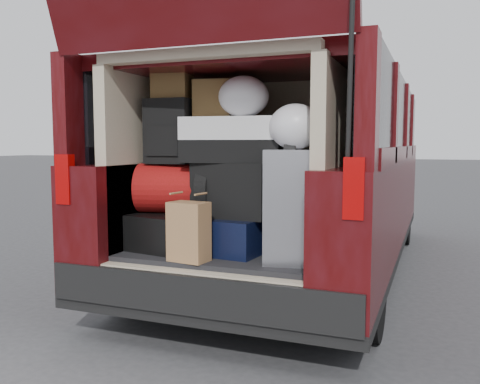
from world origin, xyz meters
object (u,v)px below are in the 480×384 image
(navy_hardshell, at_px, (235,234))
(kraft_bag, at_px, (189,232))
(red_duffel, at_px, (177,188))
(backpack, at_px, (169,131))
(black_soft_case, at_px, (234,190))
(silver_roller, at_px, (290,205))
(black_hardshell, at_px, (176,230))
(twotone_duffel, at_px, (234,140))

(navy_hardshell, distance_m, kraft_bag, 0.39)
(navy_hardshell, relative_size, red_duffel, 1.03)
(backpack, bearing_deg, kraft_bag, -51.31)
(black_soft_case, bearing_deg, silver_roller, -9.44)
(black_soft_case, bearing_deg, black_hardshell, -178.39)
(silver_roller, xyz_separation_m, twotone_duffel, (-0.39, 0.10, 0.38))
(silver_roller, bearing_deg, backpack, 165.32)
(red_duffel, bearing_deg, black_hardshell, 138.26)
(black_soft_case, bearing_deg, kraft_bag, -112.09)
(silver_roller, bearing_deg, kraft_bag, -165.15)
(backpack, bearing_deg, red_duffel, 13.16)
(navy_hardshell, bearing_deg, backpack, -168.41)
(black_hardshell, xyz_separation_m, black_soft_case, (0.42, -0.00, 0.28))
(navy_hardshell, bearing_deg, silver_roller, -8.67)
(black_soft_case, xyz_separation_m, twotone_duffel, (-0.01, 0.02, 0.31))
(red_duffel, bearing_deg, backpack, -174.05)
(navy_hardshell, xyz_separation_m, backpack, (-0.44, -0.04, 0.65))
(kraft_bag, xyz_separation_m, backpack, (-0.30, 0.32, 0.59))
(kraft_bag, bearing_deg, black_hardshell, 136.25)
(navy_hardshell, distance_m, black_soft_case, 0.28)
(silver_roller, xyz_separation_m, backpack, (-0.84, 0.06, 0.44))
(black_hardshell, height_order, navy_hardshell, black_hardshell)
(black_hardshell, distance_m, silver_roller, 0.84)
(black_hardshell, height_order, backpack, backpack)
(black_soft_case, relative_size, twotone_duffel, 0.76)
(black_hardshell, distance_m, navy_hardshell, 0.41)
(silver_roller, xyz_separation_m, black_soft_case, (-0.39, 0.08, 0.07))
(red_duffel, distance_m, twotone_duffel, 0.51)
(black_hardshell, relative_size, twotone_duffel, 0.92)
(black_hardshell, bearing_deg, silver_roller, 4.20)
(red_duffel, height_order, black_soft_case, black_soft_case)
(silver_roller, relative_size, red_duffel, 1.31)
(kraft_bag, bearing_deg, silver_roller, 33.20)
(silver_roller, bearing_deg, navy_hardshell, 154.75)
(red_duffel, bearing_deg, navy_hardshell, -7.43)
(red_duffel, bearing_deg, kraft_bag, -64.07)
(black_hardshell, relative_size, black_soft_case, 1.21)
(silver_roller, relative_size, kraft_bag, 1.87)
(silver_roller, distance_m, twotone_duffel, 0.56)
(kraft_bag, height_order, twotone_duffel, twotone_duffel)
(black_hardshell, distance_m, backpack, 0.65)
(navy_hardshell, bearing_deg, kraft_bag, -105.94)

